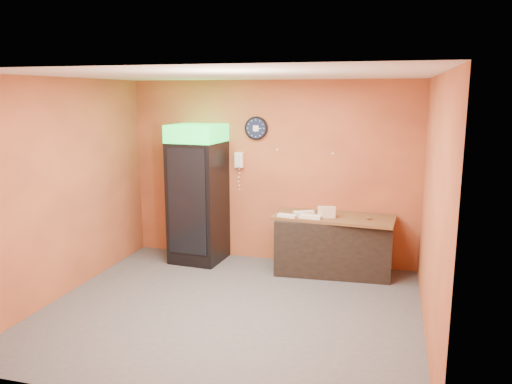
% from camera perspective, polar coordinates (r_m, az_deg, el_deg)
% --- Properties ---
extents(floor, '(4.50, 4.50, 0.00)m').
position_cam_1_polar(floor, '(6.27, -2.87, -13.26)').
color(floor, '#47474C').
rests_on(floor, ground).
extents(back_wall, '(4.50, 0.02, 2.80)m').
position_cam_1_polar(back_wall, '(7.73, 1.69, 2.29)').
color(back_wall, '#C86538').
rests_on(back_wall, floor).
extents(left_wall, '(0.02, 4.00, 2.80)m').
position_cam_1_polar(left_wall, '(6.88, -21.10, 0.43)').
color(left_wall, '#C86538').
rests_on(left_wall, floor).
extents(right_wall, '(0.02, 4.00, 2.80)m').
position_cam_1_polar(right_wall, '(5.56, 19.58, -1.87)').
color(right_wall, '#C86538').
rests_on(right_wall, floor).
extents(ceiling, '(4.50, 4.00, 0.02)m').
position_cam_1_polar(ceiling, '(5.71, -3.15, 13.23)').
color(ceiling, white).
rests_on(ceiling, back_wall).
extents(beverage_cooler, '(0.80, 0.81, 2.14)m').
position_cam_1_polar(beverage_cooler, '(7.74, -6.74, -0.44)').
color(beverage_cooler, black).
rests_on(beverage_cooler, floor).
extents(prep_counter, '(1.68, 0.83, 0.82)m').
position_cam_1_polar(prep_counter, '(7.42, 8.77, -6.08)').
color(prep_counter, black).
rests_on(prep_counter, floor).
extents(wall_clock, '(0.36, 0.06, 0.36)m').
position_cam_1_polar(wall_clock, '(7.68, 0.03, 7.30)').
color(wall_clock, black).
rests_on(wall_clock, back_wall).
extents(wall_phone, '(0.13, 0.11, 0.24)m').
position_cam_1_polar(wall_phone, '(7.78, -1.95, 3.68)').
color(wall_phone, white).
rests_on(wall_phone, back_wall).
extents(butcher_paper, '(1.77, 0.86, 0.04)m').
position_cam_1_polar(butcher_paper, '(7.31, 8.87, -2.87)').
color(butcher_paper, brown).
rests_on(butcher_paper, prep_counter).
extents(sub_roll_stack, '(0.26, 0.13, 0.16)m').
position_cam_1_polar(sub_roll_stack, '(7.18, 8.07, -2.29)').
color(sub_roll_stack, beige).
rests_on(sub_roll_stack, butcher_paper).
extents(wrapped_sandwich_left, '(0.29, 0.17, 0.04)m').
position_cam_1_polar(wrapped_sandwich_left, '(7.16, 3.58, -2.72)').
color(wrapped_sandwich_left, white).
rests_on(wrapped_sandwich_left, butcher_paper).
extents(wrapped_sandwich_mid, '(0.32, 0.15, 0.04)m').
position_cam_1_polar(wrapped_sandwich_mid, '(7.12, 6.22, -2.82)').
color(wrapped_sandwich_mid, white).
rests_on(wrapped_sandwich_mid, butcher_paper).
extents(wrapped_sandwich_right, '(0.33, 0.25, 0.04)m').
position_cam_1_polar(wrapped_sandwich_right, '(7.35, 5.51, -2.37)').
color(wrapped_sandwich_right, white).
rests_on(wrapped_sandwich_right, butcher_paper).
extents(kitchen_tool, '(0.07, 0.07, 0.07)m').
position_cam_1_polar(kitchen_tool, '(7.36, 6.80, -2.28)').
color(kitchen_tool, silver).
rests_on(kitchen_tool, butcher_paper).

